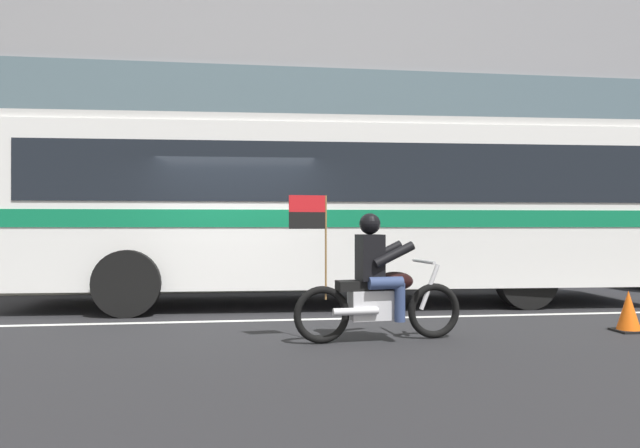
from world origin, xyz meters
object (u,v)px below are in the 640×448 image
at_px(transit_bus, 336,200).
at_px(fire_hydrant, 104,266).
at_px(motorcycle_with_rider, 377,287).
at_px(traffic_cone, 628,312).

bearing_deg(transit_bus, fire_hydrant, 148.16).
bearing_deg(motorcycle_with_rider, transit_bus, 89.04).
relative_size(transit_bus, traffic_cone, 20.52).
bearing_deg(transit_bus, traffic_cone, -44.69).
distance_m(fire_hydrant, traffic_cone, 10.30).
relative_size(transit_bus, fire_hydrant, 15.05).
xyz_separation_m(fire_hydrant, traffic_cone, (8.14, -6.31, -0.26)).
bearing_deg(traffic_cone, fire_hydrant, 142.23).
bearing_deg(fire_hydrant, motorcycle_with_rider, -54.13).
distance_m(motorcycle_with_rider, traffic_cone, 3.49).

